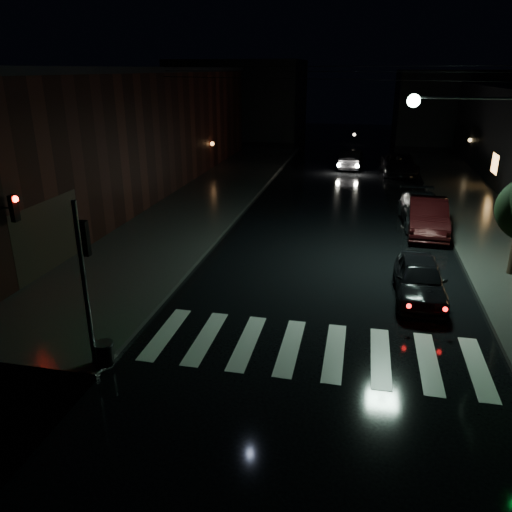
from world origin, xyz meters
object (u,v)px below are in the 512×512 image
Objects in this scene: parked_car_a at (420,279)px; parked_car_b at (427,216)px; oncoming_car at (351,159)px; parked_car_d at (399,165)px; parked_car_c at (423,210)px.

parked_car_a is 0.82× the size of parked_car_b.
parked_car_b is at bearing 107.78° from oncoming_car.
parked_car_b is 1.11× the size of oncoming_car.
parked_car_a is at bearing -94.60° from parked_car_d.
parked_car_c is 12.35m from parked_car_d.
parked_car_c is at bearing 108.86° from oncoming_car.
parked_car_c is 0.97× the size of parked_car_d.
parked_car_b is 0.93× the size of parked_car_d.
oncoming_car is at bearing 97.72° from parked_car_a.
oncoming_car is at bearing 102.11° from parked_car_c.
oncoming_car is at bearing 106.92° from parked_car_b.
parked_car_d is 3.81m from oncoming_car.
parked_car_c is (0.91, 8.70, 0.05)m from parked_car_a.
parked_car_d and oncoming_car have the same top height.
parked_car_c is at bearing 84.38° from parked_car_a.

